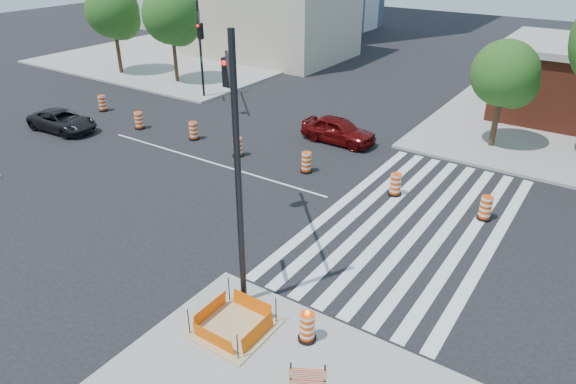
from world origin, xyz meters
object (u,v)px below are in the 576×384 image
Objects in this scene: red_coupe at (338,130)px; dark_suv at (62,121)px; signal_pole_nw at (200,36)px; signal_pole_se at (234,134)px.

dark_suv is at bearing 118.57° from red_coupe.
signal_pole_nw is at bearing -25.76° from dark_suv.
signal_pole_se is at bearing 1.55° from signal_pole_nw.
dark_suv is at bearing -66.20° from signal_pole_nw.
red_coupe is 0.51× the size of signal_pole_se.
dark_suv is (-14.39, -7.43, -0.11)m from red_coupe.
red_coupe is at bearing -28.05° from signal_pole_se.
signal_pole_se is (17.53, -5.19, 4.51)m from dark_suv.
signal_pole_nw is (-14.08, 13.72, -0.62)m from signal_pole_se.
red_coupe is 0.58× the size of signal_pole_nw.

